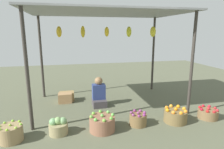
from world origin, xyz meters
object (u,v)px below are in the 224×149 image
at_px(vendor_person, 99,95).
at_px(basket_oranges, 175,116).
at_px(basket_limes, 11,133).
at_px(basket_purple_onions, 138,119).
at_px(basket_cabbages, 58,127).
at_px(wooden_crate_stacked_rear, 65,98).
at_px(basket_red_apples, 208,113).
at_px(basket_green_apples, 102,123).
at_px(wooden_crate_near_vendor, 67,96).

distance_m(vendor_person, basket_oranges, 2.00).
relative_size(basket_limes, basket_purple_onions, 1.12).
xyz_separation_m(basket_limes, basket_purple_onions, (2.46, 0.07, -0.02)).
xyz_separation_m(basket_cabbages, basket_purple_onions, (1.63, 0.00, -0.02)).
bearing_deg(wooden_crate_stacked_rear, basket_limes, -117.36).
distance_m(basket_purple_onions, wooden_crate_stacked_rear, 2.30).
bearing_deg(basket_limes, vendor_person, 36.85).
relative_size(basket_limes, basket_cabbages, 1.13).
bearing_deg(vendor_person, basket_red_apples, -29.82).
bearing_deg(basket_green_apples, basket_cabbages, 175.75).
relative_size(vendor_person, basket_oranges, 1.57).
distance_m(basket_green_apples, basket_purple_onions, 0.79).
xyz_separation_m(basket_oranges, basket_red_apples, (0.83, 0.00, -0.03)).
height_order(vendor_person, basket_limes, vendor_person).
relative_size(wooden_crate_near_vendor, wooden_crate_stacked_rear, 1.10).
height_order(basket_limes, basket_red_apples, basket_limes).
height_order(basket_red_apples, wooden_crate_near_vendor, basket_red_apples).
bearing_deg(basket_purple_onions, wooden_crate_near_vendor, 128.76).
xyz_separation_m(basket_limes, basket_green_apples, (1.67, 0.01, 0.00)).
relative_size(basket_purple_onions, basket_oranges, 0.73).
relative_size(basket_cabbages, basket_oranges, 0.73).
distance_m(basket_purple_onions, basket_red_apples, 1.69).
bearing_deg(basket_purple_onions, wooden_crate_stacked_rear, 131.40).
xyz_separation_m(basket_cabbages, basket_oranges, (2.49, -0.03, -0.01)).
xyz_separation_m(basket_green_apples, basket_red_apples, (2.47, 0.03, -0.04)).
distance_m(basket_oranges, wooden_crate_near_vendor, 3.00).
bearing_deg(wooden_crate_near_vendor, basket_red_apples, -30.70).
bearing_deg(basket_red_apples, wooden_crate_near_vendor, 149.30).
distance_m(vendor_person, wooden_crate_near_vendor, 1.03).
relative_size(basket_oranges, wooden_crate_stacked_rear, 1.34).
distance_m(basket_green_apples, basket_red_apples, 2.47).
xyz_separation_m(vendor_person, basket_red_apples, (2.32, -1.33, -0.19)).
height_order(basket_limes, wooden_crate_stacked_rear, basket_limes).
relative_size(basket_limes, wooden_crate_near_vendor, 1.00).
height_order(basket_cabbages, basket_red_apples, basket_cabbages).
height_order(basket_green_apples, basket_purple_onions, basket_green_apples).
distance_m(basket_cabbages, wooden_crate_stacked_rear, 1.73).
bearing_deg(basket_oranges, wooden_crate_near_vendor, 141.16).
bearing_deg(basket_oranges, basket_red_apples, 0.10).
height_order(basket_limes, basket_purple_onions, basket_limes).
bearing_deg(basket_cabbages, basket_green_apples, -4.25).
xyz_separation_m(basket_purple_onions, basket_red_apples, (1.69, -0.04, -0.02)).
height_order(basket_oranges, basket_red_apples, basket_oranges).
relative_size(basket_purple_onions, basket_red_apples, 0.83).
relative_size(vendor_person, basket_red_apples, 1.78).
relative_size(basket_red_apples, wooden_crate_near_vendor, 1.07).
bearing_deg(basket_oranges, basket_green_apples, -179.00).
bearing_deg(basket_cabbages, basket_oranges, -0.79).
distance_m(basket_purple_onions, wooden_crate_near_vendor, 2.36).
relative_size(basket_limes, basket_oranges, 0.82).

